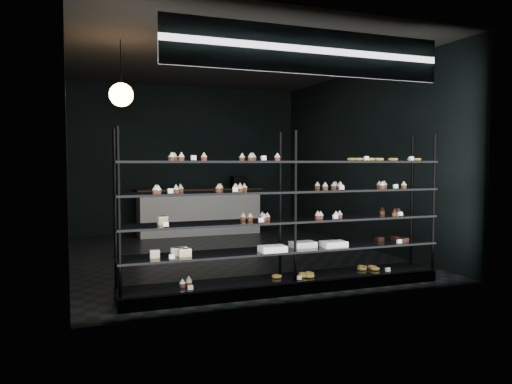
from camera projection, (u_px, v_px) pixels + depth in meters
room at (229, 159)px, 8.21m from camera, size 5.01×6.01×3.20m
display_shelf at (286, 239)px, 5.96m from camera, size 4.00×0.50×1.91m
signage at (310, 51)px, 5.41m from camera, size 3.30×0.05×0.50m
pendant_lamp at (121, 95)px, 6.69m from camera, size 0.32×0.32×0.89m
service_counter at (200, 211)px, 10.66m from camera, size 2.66×0.65×1.23m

